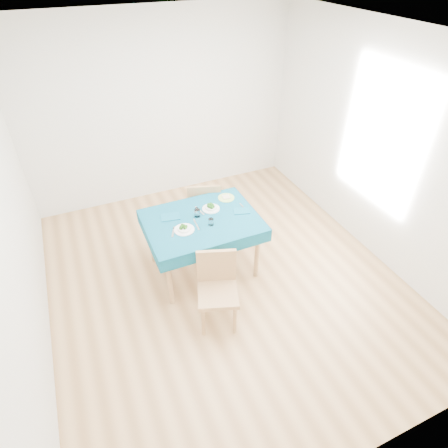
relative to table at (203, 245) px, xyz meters
name	(u,v)px	position (x,y,z in m)	size (l,w,h in m)	color
room_shell	(224,185)	(0.15, -0.29, 0.97)	(4.02, 4.52, 2.73)	#9B6E40
table	(203,245)	(0.00, 0.00, 0.00)	(1.29, 0.98, 0.76)	navy
chair_near	(218,288)	(-0.16, -0.83, 0.13)	(0.41, 0.45, 1.02)	#A37A4C
chair_far	(204,199)	(0.29, 0.71, 0.16)	(0.43, 0.47, 1.07)	#A37A4C
bowl_near	(184,228)	(-0.25, -0.10, 0.41)	(0.23, 0.23, 0.07)	white
bowl_far	(211,207)	(0.18, 0.15, 0.41)	(0.21, 0.21, 0.06)	white
fork_near	(173,232)	(-0.37, -0.10, 0.38)	(0.02, 0.17, 0.00)	silver
knife_near	(196,224)	(-0.09, -0.06, 0.38)	(0.02, 0.23, 0.00)	silver
fork_far	(200,211)	(0.04, 0.17, 0.38)	(0.02, 0.18, 0.00)	silver
knife_far	(244,208)	(0.55, 0.01, 0.38)	(0.02, 0.23, 0.00)	silver
napkin_near	(170,217)	(-0.31, 0.19, 0.39)	(0.22, 0.15, 0.01)	#0C526B
napkin_far	(242,211)	(0.49, -0.04, 0.38)	(0.19, 0.13, 0.01)	#0C526B
tumbler_center	(197,213)	(-0.02, 0.08, 0.42)	(0.07, 0.07, 0.09)	white
tumbler_side	(211,222)	(0.06, -0.13, 0.42)	(0.06, 0.06, 0.08)	white
side_plate	(226,198)	(0.44, 0.30, 0.38)	(0.20, 0.20, 0.01)	#A6D165
bread_slice	(226,197)	(0.44, 0.30, 0.40)	(0.09, 0.09, 0.01)	beige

